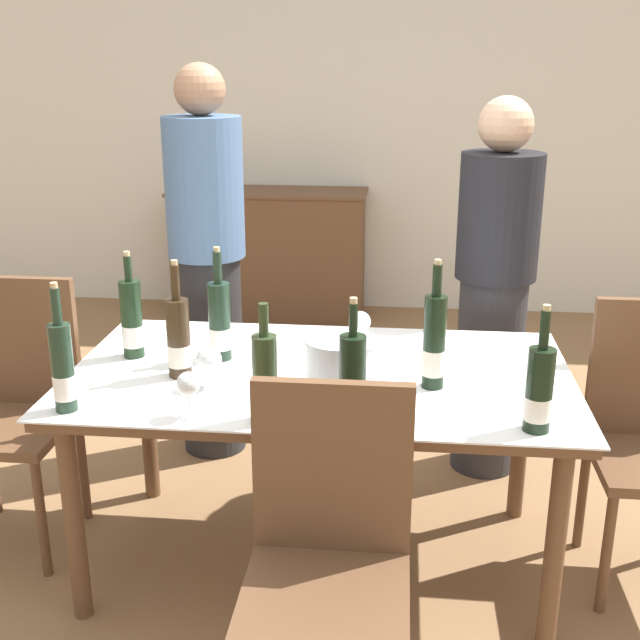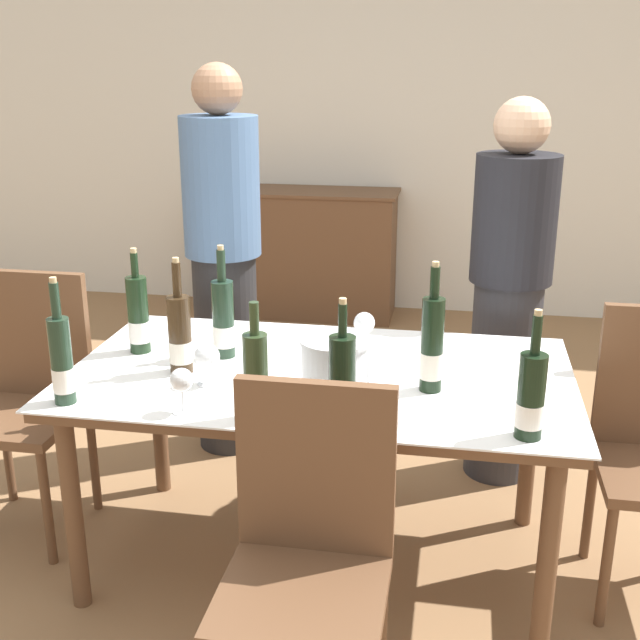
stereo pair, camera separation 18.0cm
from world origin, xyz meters
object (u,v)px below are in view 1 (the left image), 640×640
(wine_bottle_6, at_px, (63,368))
(wine_glass_1, at_px, (209,361))
(wine_bottle_2, at_px, (220,322))
(chair_near_front, at_px, (328,544))
(ice_bucket, at_px, (340,365))
(sideboard_cabinet, at_px, (270,253))
(wine_glass_0, at_px, (188,386))
(wine_bottle_0, at_px, (132,321))
(chair_left_end, at_px, (15,395))
(wine_bottle_4, at_px, (434,344))
(person_guest_left, at_px, (494,293))
(wine_bottle_5, at_px, (179,339))
(wine_bottle_1, at_px, (265,381))
(wine_bottle_7, at_px, (352,383))
(person_host, at_px, (208,267))
(wine_bottle_3, at_px, (539,391))
(wine_glass_2, at_px, (360,324))
(dining_table, at_px, (320,391))

(wine_bottle_6, xyz_separation_m, wine_glass_1, (0.38, 0.21, -0.04))
(wine_bottle_2, height_order, wine_glass_1, wine_bottle_2)
(chair_near_front, bearing_deg, ice_bucket, 91.48)
(sideboard_cabinet, xyz_separation_m, wine_glass_0, (0.30, -3.23, 0.39))
(wine_bottle_0, bearing_deg, chair_left_end, 178.37)
(wine_glass_0, bearing_deg, wine_bottle_4, 22.65)
(wine_bottle_2, distance_m, wine_glass_0, 0.47)
(wine_glass_1, bearing_deg, person_guest_left, 44.20)
(wine_bottle_5, bearing_deg, wine_bottle_0, 142.69)
(wine_bottle_1, bearing_deg, wine_bottle_7, 0.58)
(person_host, bearing_deg, wine_bottle_3, -44.61)
(wine_glass_2, bearing_deg, wine_glass_1, -140.28)
(ice_bucket, bearing_deg, chair_left_end, 167.26)
(ice_bucket, distance_m, person_guest_left, 1.11)
(wine_glass_0, bearing_deg, person_guest_left, 49.82)
(wine_bottle_1, bearing_deg, wine_glass_2, 68.28)
(wine_bottle_7, distance_m, wine_glass_0, 0.47)
(wine_bottle_7, bearing_deg, wine_glass_0, 179.95)
(wine_bottle_1, bearing_deg, wine_bottle_3, 1.28)
(wine_bottle_4, bearing_deg, sideboard_cabinet, 109.00)
(sideboard_cabinet, distance_m, ice_bucket, 3.14)
(sideboard_cabinet, distance_m, person_guest_left, 2.46)
(wine_glass_1, bearing_deg, wine_bottle_0, 142.97)
(ice_bucket, distance_m, chair_left_end, 1.26)
(wine_bottle_0, distance_m, wine_bottle_2, 0.31)
(sideboard_cabinet, height_order, wine_bottle_6, wine_bottle_6)
(chair_near_front, relative_size, chair_left_end, 0.97)
(ice_bucket, height_order, person_guest_left, person_guest_left)
(wine_glass_0, relative_size, wine_glass_1, 1.02)
(wine_bottle_0, xyz_separation_m, chair_left_end, (-0.46, 0.01, -0.30))
(wine_bottle_6, bearing_deg, wine_glass_1, 28.63)
(wine_bottle_6, bearing_deg, wine_glass_2, 35.01)
(wine_bottle_2, xyz_separation_m, wine_glass_2, (0.47, 0.12, -0.03))
(ice_bucket, height_order, wine_glass_1, ice_bucket)
(wine_glass_2, distance_m, person_guest_left, 0.77)
(chair_near_front, bearing_deg, wine_glass_0, 144.43)
(wine_bottle_1, bearing_deg, person_guest_left, 56.95)
(sideboard_cabinet, distance_m, wine_bottle_2, 2.81)
(wine_bottle_4, xyz_separation_m, person_host, (-0.94, 0.92, -0.02))
(wine_bottle_4, distance_m, wine_glass_0, 0.77)
(wine_bottle_7, bearing_deg, person_host, 120.08)
(wine_bottle_0, bearing_deg, wine_glass_1, -37.03)
(wine_bottle_4, xyz_separation_m, wine_bottle_5, (-0.82, 0.01, -0.02))
(ice_bucket, height_order, chair_near_front, chair_near_front)
(wine_bottle_6, relative_size, chair_left_end, 0.40)
(dining_table, distance_m, ice_bucket, 0.26)
(wine_bottle_1, xyz_separation_m, wine_glass_1, (-0.22, 0.22, -0.03))
(chair_near_front, distance_m, person_host, 1.70)
(wine_bottle_7, relative_size, wine_glass_2, 2.55)
(wine_bottle_2, bearing_deg, chair_near_front, -60.20)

